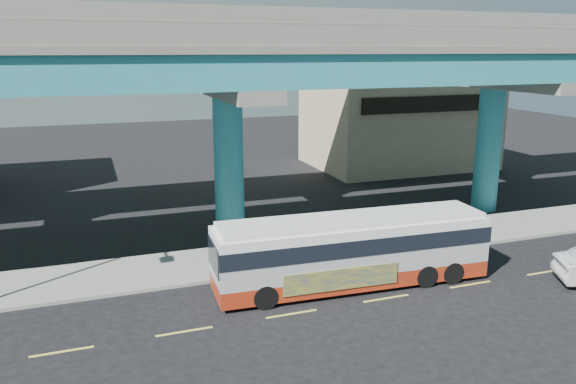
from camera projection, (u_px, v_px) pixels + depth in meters
name	position (u px, v px, depth m)	size (l,w,h in m)	color
ground	(289.00, 311.00, 21.22)	(120.00, 120.00, 0.00)	black
sidewalk	(249.00, 259.00, 26.21)	(70.00, 4.00, 0.15)	gray
lane_markings	(292.00, 314.00, 20.94)	(58.00, 0.12, 0.01)	#D8C64C
viaduct	(226.00, 59.00, 27.26)	(52.00, 12.40, 11.70)	teal
building_beige	(397.00, 124.00, 47.19)	(14.00, 10.23, 7.00)	tan
transit_bus	(353.00, 248.00, 23.14)	(11.67, 3.02, 2.97)	maroon
stop_sign	(335.00, 225.00, 25.83)	(0.66, 0.19, 2.23)	gray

